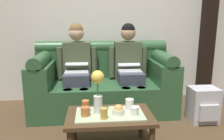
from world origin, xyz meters
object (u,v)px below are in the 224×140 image
at_px(coffee_table, 110,119).
at_px(cup_near_left, 130,104).
at_px(cup_near_right, 85,111).
at_px(snack_bowl, 118,110).
at_px(backpack_right, 203,105).
at_px(cup_far_right, 135,111).
at_px(person_left, 77,65).
at_px(flower_vase, 98,88).
at_px(cup_far_center, 104,113).
at_px(person_right, 129,64).
at_px(cup_far_left, 86,106).
at_px(couch, 103,83).

bearing_deg(coffee_table, cup_near_left, 20.94).
bearing_deg(cup_near_left, cup_near_right, -165.41).
height_order(snack_bowl, cup_near_left, cup_near_left).
bearing_deg(backpack_right, cup_near_left, -156.82).
bearing_deg(cup_far_right, backpack_right, 30.21).
xyz_separation_m(person_left, backpack_right, (1.59, -0.55, -0.44)).
height_order(flower_vase, cup_far_right, flower_vase).
bearing_deg(backpack_right, snack_bowl, -154.76).
xyz_separation_m(snack_bowl, cup_far_center, (-0.14, -0.09, 0.01)).
bearing_deg(cup_far_right, flower_vase, 165.37).
bearing_deg(cup_far_right, person_right, 83.17).
bearing_deg(flower_vase, cup_near_left, 9.74).
distance_m(person_left, cup_far_left, 1.03).
height_order(flower_vase, cup_far_center, flower_vase).
height_order(couch, person_right, person_right).
relative_size(couch, person_right, 1.57).
height_order(couch, cup_far_left, couch).
xyz_separation_m(cup_near_left, cup_far_right, (0.02, -0.14, -0.01)).
relative_size(coffee_table, cup_near_right, 9.78).
xyz_separation_m(coffee_table, snack_bowl, (0.08, -0.02, 0.10)).
height_order(cup_near_left, cup_far_right, cup_near_left).
height_order(person_left, cup_far_right, person_left).
bearing_deg(flower_vase, person_left, 103.76).
xyz_separation_m(flower_vase, backpack_right, (1.33, 0.49, -0.42)).
bearing_deg(cup_far_center, cup_far_right, 9.63).
height_order(snack_bowl, backpack_right, snack_bowl).
distance_m(couch, person_left, 0.46).
distance_m(cup_near_left, cup_near_right, 0.45).
xyz_separation_m(snack_bowl, cup_near_right, (-0.31, -0.01, 0.01)).
bearing_deg(snack_bowl, cup_near_right, -178.00).
bearing_deg(snack_bowl, cup_far_left, 164.81).
bearing_deg(cup_far_left, cup_far_center, -46.04).
relative_size(snack_bowl, cup_far_right, 1.49).
height_order(couch, backpack_right, couch).
distance_m(couch, person_right, 0.46).
bearing_deg(cup_far_center, cup_near_left, 35.58).
bearing_deg(couch, cup_near_right, -101.94).
bearing_deg(person_left, cup_far_right, -62.17).
bearing_deg(backpack_right, person_right, 147.52).
relative_size(coffee_table, snack_bowl, 6.87).
bearing_deg(cup_far_left, cup_near_right, -90.86).
distance_m(person_left, cup_far_center, 1.23).
xyz_separation_m(person_left, flower_vase, (0.25, -1.03, -0.03)).
distance_m(flower_vase, cup_far_center, 0.25).
xyz_separation_m(flower_vase, cup_near_left, (0.32, 0.05, -0.20)).
distance_m(flower_vase, snack_bowl, 0.29).
height_order(person_right, cup_near_left, person_right).
distance_m(cup_far_right, backpack_right, 1.17).
xyz_separation_m(person_right, cup_near_right, (-0.60, -1.09, -0.24)).
distance_m(snack_bowl, backpack_right, 1.28).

